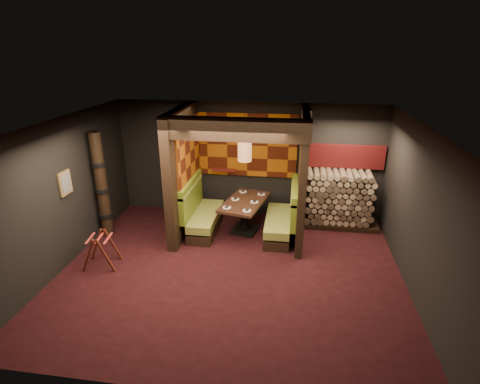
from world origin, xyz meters
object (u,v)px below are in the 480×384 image
(dining_table, at_px, (245,210))
(pendant_lamp, at_px, (245,151))
(totem_column, at_px, (102,186))
(booth_bench_left, at_px, (202,214))
(booth_bench_right, at_px, (283,219))
(firewood_stack, at_px, (342,199))
(luggage_rack, at_px, (101,249))

(dining_table, relative_size, pendant_lamp, 1.46)
(dining_table, bearing_deg, totem_column, -168.94)
(booth_bench_left, distance_m, totem_column, 2.30)
(booth_bench_right, distance_m, dining_table, 0.89)
(pendant_lamp, height_order, totem_column, pendant_lamp)
(firewood_stack, bearing_deg, dining_table, -163.92)
(pendant_lamp, relative_size, luggage_rack, 1.50)
(pendant_lamp, bearing_deg, booth_bench_right, -0.38)
(booth_bench_right, height_order, pendant_lamp, pendant_lamp)
(dining_table, distance_m, pendant_lamp, 1.43)
(booth_bench_left, height_order, totem_column, totem_column)
(booth_bench_left, distance_m, booth_bench_right, 1.89)
(dining_table, distance_m, firewood_stack, 2.33)
(dining_table, height_order, firewood_stack, firewood_stack)
(firewood_stack, bearing_deg, luggage_rack, -152.75)
(booth_bench_left, relative_size, totem_column, 0.67)
(luggage_rack, xyz_separation_m, firewood_stack, (4.83, 2.49, 0.31))
(booth_bench_right, xyz_separation_m, pendant_lamp, (-0.88, 0.01, 1.57))
(dining_table, relative_size, firewood_stack, 0.93)
(pendant_lamp, bearing_deg, firewood_stack, 17.26)
(booth_bench_left, xyz_separation_m, booth_bench_right, (1.89, 0.00, 0.00))
(luggage_rack, distance_m, totem_column, 1.57)
(dining_table, relative_size, luggage_rack, 2.18)
(luggage_rack, bearing_deg, totem_column, 112.04)
(pendant_lamp, xyz_separation_m, firewood_stack, (2.23, 0.69, -1.29))
(booth_bench_left, relative_size, luggage_rack, 2.16)
(booth_bench_left, height_order, luggage_rack, booth_bench_left)
(booth_bench_right, bearing_deg, luggage_rack, -152.78)
(pendant_lamp, bearing_deg, dining_table, 90.00)
(pendant_lamp, relative_size, firewood_stack, 0.64)
(booth_bench_right, bearing_deg, booth_bench_left, 180.00)
(booth_bench_right, xyz_separation_m, luggage_rack, (-3.48, -1.79, -0.03))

